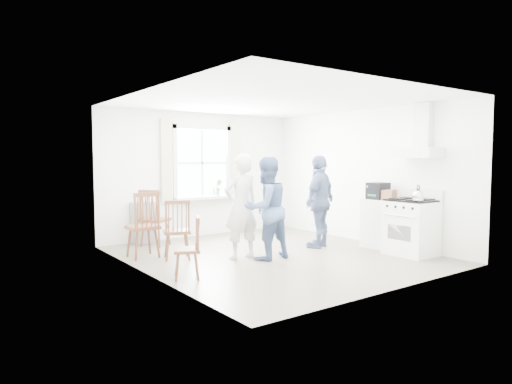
% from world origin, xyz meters
% --- Properties ---
extents(room_shell, '(4.62, 5.12, 2.64)m').
position_xyz_m(room_shell, '(0.00, 0.00, 1.30)').
color(room_shell, '#756B5A').
rests_on(room_shell, ground).
extents(window_assembly, '(1.88, 0.24, 1.70)m').
position_xyz_m(window_assembly, '(0.00, 2.45, 1.46)').
color(window_assembly, white).
rests_on(window_assembly, room_shell).
extents(range_hood, '(0.45, 0.76, 0.94)m').
position_xyz_m(range_hood, '(2.07, -1.35, 1.90)').
color(range_hood, silver).
rests_on(range_hood, room_shell).
extents(shelf_unit, '(0.40, 0.30, 0.80)m').
position_xyz_m(shelf_unit, '(-1.40, 2.33, 0.40)').
color(shelf_unit, gray).
rests_on(shelf_unit, ground).
extents(gas_stove, '(0.68, 0.76, 1.12)m').
position_xyz_m(gas_stove, '(1.91, -1.35, 0.48)').
color(gas_stove, white).
rests_on(gas_stove, ground).
extents(kettle, '(0.19, 0.19, 0.27)m').
position_xyz_m(kettle, '(1.68, -1.62, 1.04)').
color(kettle, silver).
rests_on(kettle, gas_stove).
extents(low_cabinet, '(0.50, 0.55, 0.90)m').
position_xyz_m(low_cabinet, '(1.98, -0.65, 0.45)').
color(low_cabinet, silver).
rests_on(low_cabinet, ground).
extents(stereo_stack, '(0.36, 0.32, 0.31)m').
position_xyz_m(stereo_stack, '(1.93, -0.62, 1.05)').
color(stereo_stack, black).
rests_on(stereo_stack, low_cabinet).
extents(cardboard_box, '(0.33, 0.28, 0.18)m').
position_xyz_m(cardboard_box, '(1.98, -0.82, 0.99)').
color(cardboard_box, '#906345').
rests_on(cardboard_box, low_cabinet).
extents(windsor_chair_a, '(0.47, 0.46, 1.11)m').
position_xyz_m(windsor_chair_a, '(-1.87, 1.04, 0.68)').
color(windsor_chair_a, '#4E2919').
rests_on(windsor_chair_a, ground).
extents(windsor_chair_b, '(0.54, 0.53, 0.99)m').
position_xyz_m(windsor_chair_b, '(-1.50, 0.63, 0.60)').
color(windsor_chair_b, '#4E2919').
rests_on(windsor_chair_b, ground).
extents(windsor_chair_c, '(0.48, 0.48, 0.86)m').
position_xyz_m(windsor_chair_c, '(-1.82, -0.51, 0.53)').
color(windsor_chair_c, '#4E2919').
rests_on(windsor_chair_c, ground).
extents(person_left, '(0.64, 0.64, 1.72)m').
position_xyz_m(person_left, '(-0.60, 0.11, 0.86)').
color(person_left, silver).
rests_on(person_left, ground).
extents(person_mid, '(0.84, 0.84, 1.67)m').
position_xyz_m(person_mid, '(-0.29, -0.16, 0.84)').
color(person_mid, '#4B618C').
rests_on(person_mid, ground).
extents(person_right, '(1.29, 1.29, 1.71)m').
position_xyz_m(person_right, '(1.12, 0.06, 0.85)').
color(person_right, navy).
rests_on(person_right, ground).
extents(potted_plant, '(0.25, 0.25, 0.35)m').
position_xyz_m(potted_plant, '(0.32, 2.36, 1.02)').
color(potted_plant, '#377C42').
rests_on(potted_plant, window_assembly).
extents(windsor_chair_d, '(0.62, 0.62, 1.08)m').
position_xyz_m(windsor_chair_d, '(-1.38, 1.92, 0.66)').
color(windsor_chair_d, '#4E2919').
rests_on(windsor_chair_d, ground).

